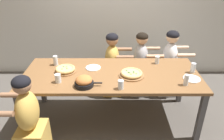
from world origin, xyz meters
The scene contains 17 objects.
ground_plane centered at (0.00, 0.00, 0.00)m, with size 18.00×18.00×0.00m, color #514C47.
dining_table centered at (0.00, 0.00, 0.71)m, with size 2.42×1.01×0.78m.
pizza_board_main centered at (-0.64, 0.04, 0.82)m, with size 0.30×0.30×0.07m.
pizza_board_second centered at (0.27, -0.08, 0.81)m, with size 0.34×0.34×0.06m.
skillet_bowl centered at (-0.33, -0.33, 0.84)m, with size 0.34×0.24×0.14m.
empty_plate_a centered at (-0.26, 0.16, 0.79)m, with size 0.22×0.22×0.02m.
empty_plate_b centered at (1.06, -0.16, 0.79)m, with size 0.22×0.22×0.02m.
drinking_glass_a centered at (0.69, 0.31, 0.83)m, with size 0.06×0.06×0.11m.
drinking_glass_b centered at (0.12, -0.40, 0.84)m, with size 0.07×0.07×0.12m.
drinking_glass_c centered at (-0.82, 0.26, 0.84)m, with size 0.07×0.07×0.14m.
drinking_glass_d centered at (0.93, -0.31, 0.84)m, with size 0.06×0.06×0.15m.
drinking_glass_e centered at (-0.68, -0.24, 0.83)m, with size 0.08×0.08×0.11m.
drinking_glass_f centered at (1.13, 0.02, 0.85)m, with size 0.07×0.07×0.14m.
diner_far_center centered at (0.02, 0.72, 0.52)m, with size 0.51×0.40×1.12m.
diner_far_right centered at (1.00, 0.72, 0.54)m, with size 0.51×0.40×1.16m.
diner_far_midright centered at (0.50, 0.72, 0.52)m, with size 0.51×0.40×1.13m.
diner_near_left centered at (-0.93, -0.72, 0.52)m, with size 0.51×0.40×1.13m.
Camera 1 is at (0.01, -2.65, 2.21)m, focal length 35.00 mm.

